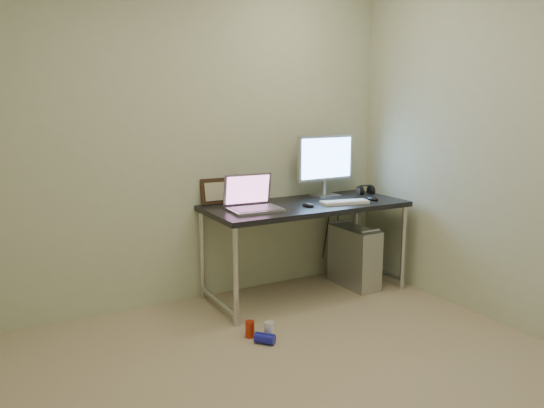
{
  "coord_description": "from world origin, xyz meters",
  "views": [
    {
      "loc": [
        -1.39,
        -2.07,
        1.53
      ],
      "look_at": [
        0.35,
        1.05,
        0.85
      ],
      "focal_mm": 35.0,
      "sensor_mm": 36.0,
      "label": 1
    }
  ],
  "objects": [
    {
      "name": "headphones",
      "position": [
        1.55,
        1.52,
        0.78
      ],
      "size": [
        0.16,
        0.09,
        0.1
      ],
      "rotation": [
        0.0,
        0.0,
        -0.17
      ],
      "color": "black",
      "rests_on": "desk"
    },
    {
      "name": "can_white",
      "position": [
        0.19,
        0.79,
        0.06
      ],
      "size": [
        0.08,
        0.08,
        0.12
      ],
      "primitive_type": "cylinder",
      "rotation": [
        0.0,
        0.0,
        -0.3
      ],
      "color": "white",
      "rests_on": "ground"
    },
    {
      "name": "monitor",
      "position": [
        1.17,
        1.6,
        1.05
      ],
      "size": [
        0.56,
        0.17,
        0.52
      ],
      "rotation": [
        0.0,
        0.0,
        0.05
      ],
      "color": "#B7B6BE",
      "rests_on": "desk"
    },
    {
      "name": "wall_back",
      "position": [
        0.0,
        1.75,
        1.25
      ],
      "size": [
        3.5,
        0.02,
        2.5
      ],
      "primitive_type": "cube",
      "color": "beige",
      "rests_on": "ground"
    },
    {
      "name": "laptop",
      "position": [
        0.37,
        1.38,
        0.81
      ],
      "size": [
        0.4,
        0.33,
        0.26
      ],
      "rotation": [
        0.0,
        0.0,
        -0.06
      ],
      "color": "#B7B6BE",
      "rests_on": "desk"
    },
    {
      "name": "can_red",
      "position": [
        0.09,
        0.88,
        0.06
      ],
      "size": [
        0.08,
        0.08,
        0.11
      ],
      "primitive_type": "cylinder",
      "rotation": [
        0.0,
        0.0,
        0.38
      ],
      "color": "#AF280D",
      "rests_on": "ground"
    },
    {
      "name": "desk",
      "position": [
        0.85,
        1.4,
        0.67
      ],
      "size": [
        1.61,
        0.7,
        0.75
      ],
      "color": "black",
      "rests_on": "ground"
    },
    {
      "name": "cable_b",
      "position": [
        1.36,
        1.68,
        0.38
      ],
      "size": [
        0.02,
        0.11,
        0.71
      ],
      "primitive_type": "cylinder",
      "rotation": [
        0.14,
        0.0,
        0.09
      ],
      "color": "black",
      "rests_on": "ground"
    },
    {
      "name": "tower_computer",
      "position": [
        1.32,
        1.36,
        0.25
      ],
      "size": [
        0.21,
        0.48,
        0.53
      ],
      "rotation": [
        0.0,
        0.0,
        0.01
      ],
      "color": "#AFAFB4",
      "rests_on": "ground"
    },
    {
      "name": "cable_a",
      "position": [
        1.27,
        1.7,
        0.4
      ],
      "size": [
        0.01,
        0.16,
        0.69
      ],
      "primitive_type": "cylinder",
      "rotation": [
        0.21,
        0.0,
        0.0
      ],
      "color": "black",
      "rests_on": "ground"
    },
    {
      "name": "picture_frame",
      "position": [
        0.23,
        1.73,
        0.85
      ],
      "size": [
        0.26,
        0.08,
        0.21
      ],
      "primitive_type": "cube",
      "rotation": [
        -0.21,
        0.0,
        -0.05
      ],
      "color": "black",
      "rests_on": "desk"
    },
    {
      "name": "keyboard",
      "position": [
        1.12,
        1.24,
        0.76
      ],
      "size": [
        0.4,
        0.2,
        0.02
      ],
      "primitive_type": "cube",
      "rotation": [
        0.0,
        0.0,
        -0.2
      ],
      "color": "white",
      "rests_on": "desk"
    },
    {
      "name": "webcam",
      "position": [
        0.48,
        1.63,
        0.84
      ],
      "size": [
        0.04,
        0.03,
        0.12
      ],
      "rotation": [
        0.0,
        0.0,
        0.01
      ],
      "color": "silver",
      "rests_on": "desk"
    },
    {
      "name": "mouse_right",
      "position": [
        1.41,
        1.25,
        0.77
      ],
      "size": [
        0.08,
        0.12,
        0.04
      ],
      "primitive_type": "ellipsoid",
      "rotation": [
        0.0,
        0.0,
        -0.01
      ],
      "color": "black",
      "rests_on": "desk"
    },
    {
      "name": "mouse_left",
      "position": [
        0.8,
        1.28,
        0.77
      ],
      "size": [
        0.09,
        0.12,
        0.04
      ],
      "primitive_type": "ellipsoid",
      "rotation": [
        0.0,
        0.0,
        0.28
      ],
      "color": "black",
      "rests_on": "desk"
    },
    {
      "name": "can_blue",
      "position": [
        0.13,
        0.74,
        0.04
      ],
      "size": [
        0.14,
        0.14,
        0.07
      ],
      "primitive_type": "cylinder",
      "rotation": [
        1.57,
        0.0,
        0.71
      ],
      "color": "#191CA1",
      "rests_on": "ground"
    },
    {
      "name": "floor",
      "position": [
        0.0,
        0.0,
        0.0
      ],
      "size": [
        3.5,
        3.5,
        0.0
      ],
      "primitive_type": "plane",
      "color": "tan",
      "rests_on": "ground"
    }
  ]
}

